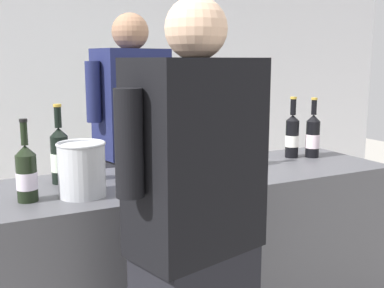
{
  "coord_description": "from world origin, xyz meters",
  "views": [
    {
      "loc": [
        -0.91,
        -1.95,
        1.47
      ],
      "look_at": [
        0.08,
        0.0,
        1.08
      ],
      "focal_mm": 44.05,
      "sensor_mm": 36.0,
      "label": 1
    }
  ],
  "objects_px": {
    "wine_bottle_5": "(313,136)",
    "potted_shrub": "(184,150)",
    "wine_bottle_1": "(124,154)",
    "wine_bottle_0": "(27,173)",
    "person_server": "(133,167)",
    "wine_bottle_4": "(60,155)",
    "ice_bucket": "(82,169)",
    "wine_bottle_3": "(240,145)",
    "wine_bottle_2": "(292,135)",
    "person_guest": "(196,266)",
    "wine_glass": "(191,155)"
  },
  "relations": [
    {
      "from": "wine_bottle_4",
      "to": "ice_bucket",
      "type": "relative_size",
      "value": 1.6
    },
    {
      "from": "wine_bottle_0",
      "to": "person_guest",
      "type": "bearing_deg",
      "value": -53.46
    },
    {
      "from": "wine_bottle_1",
      "to": "ice_bucket",
      "type": "distance_m",
      "value": 0.29
    },
    {
      "from": "wine_bottle_1",
      "to": "person_guest",
      "type": "xyz_separation_m",
      "value": [
        -0.01,
        -0.73,
        -0.24
      ]
    },
    {
      "from": "wine_bottle_1",
      "to": "wine_bottle_5",
      "type": "height_order",
      "value": "wine_bottle_5"
    },
    {
      "from": "wine_bottle_3",
      "to": "wine_glass",
      "type": "relative_size",
      "value": 1.62
    },
    {
      "from": "ice_bucket",
      "to": "wine_glass",
      "type": "bearing_deg",
      "value": 0.07
    },
    {
      "from": "person_guest",
      "to": "wine_bottle_5",
      "type": "bearing_deg",
      "value": 33.34
    },
    {
      "from": "ice_bucket",
      "to": "person_guest",
      "type": "distance_m",
      "value": 0.65
    },
    {
      "from": "wine_bottle_5",
      "to": "wine_glass",
      "type": "xyz_separation_m",
      "value": [
        -0.86,
        -0.18,
        0.0
      ]
    },
    {
      "from": "person_guest",
      "to": "potted_shrub",
      "type": "xyz_separation_m",
      "value": [
        0.91,
        1.96,
        -0.03
      ]
    },
    {
      "from": "wine_bottle_0",
      "to": "potted_shrub",
      "type": "bearing_deg",
      "value": 45.66
    },
    {
      "from": "wine_bottle_0",
      "to": "person_server",
      "type": "xyz_separation_m",
      "value": [
        0.68,
        0.69,
        -0.19
      ]
    },
    {
      "from": "wine_bottle_1",
      "to": "wine_bottle_2",
      "type": "relative_size",
      "value": 0.95
    },
    {
      "from": "wine_bottle_5",
      "to": "person_server",
      "type": "height_order",
      "value": "person_server"
    },
    {
      "from": "wine_bottle_5",
      "to": "person_guest",
      "type": "height_order",
      "value": "person_guest"
    },
    {
      "from": "wine_glass",
      "to": "wine_bottle_2",
      "type": "bearing_deg",
      "value": 16.72
    },
    {
      "from": "wine_glass",
      "to": "person_guest",
      "type": "xyz_separation_m",
      "value": [
        -0.26,
        -0.56,
        -0.25
      ]
    },
    {
      "from": "wine_bottle_4",
      "to": "wine_bottle_5",
      "type": "distance_m",
      "value": 1.38
    },
    {
      "from": "wine_glass",
      "to": "person_guest",
      "type": "height_order",
      "value": "person_guest"
    },
    {
      "from": "wine_bottle_4",
      "to": "wine_glass",
      "type": "distance_m",
      "value": 0.58
    },
    {
      "from": "wine_glass",
      "to": "wine_bottle_0",
      "type": "bearing_deg",
      "value": 177.93
    },
    {
      "from": "wine_bottle_0",
      "to": "wine_bottle_5",
      "type": "height_order",
      "value": "wine_bottle_5"
    },
    {
      "from": "wine_glass",
      "to": "person_guest",
      "type": "distance_m",
      "value": 0.67
    },
    {
      "from": "ice_bucket",
      "to": "person_guest",
      "type": "relative_size",
      "value": 0.13
    },
    {
      "from": "person_guest",
      "to": "wine_bottle_0",
      "type": "bearing_deg",
      "value": 126.54
    },
    {
      "from": "wine_bottle_1",
      "to": "wine_bottle_3",
      "type": "bearing_deg",
      "value": -0.9
    },
    {
      "from": "person_server",
      "to": "wine_bottle_4",
      "type": "bearing_deg",
      "value": -137.28
    },
    {
      "from": "wine_bottle_3",
      "to": "person_guest",
      "type": "relative_size",
      "value": 0.19
    },
    {
      "from": "wine_bottle_4",
      "to": "ice_bucket",
      "type": "bearing_deg",
      "value": -81.47
    },
    {
      "from": "wine_bottle_1",
      "to": "wine_bottle_0",
      "type": "bearing_deg",
      "value": -162.0
    },
    {
      "from": "wine_glass",
      "to": "person_server",
      "type": "xyz_separation_m",
      "value": [
        -0.02,
        0.71,
        -0.2
      ]
    },
    {
      "from": "wine_bottle_0",
      "to": "wine_bottle_4",
      "type": "distance_m",
      "value": 0.28
    },
    {
      "from": "wine_bottle_4",
      "to": "person_server",
      "type": "bearing_deg",
      "value": 42.72
    },
    {
      "from": "wine_bottle_0",
      "to": "person_server",
      "type": "distance_m",
      "value": 0.98
    },
    {
      "from": "ice_bucket",
      "to": "person_server",
      "type": "xyz_separation_m",
      "value": [
        0.47,
        0.71,
        -0.19
      ]
    },
    {
      "from": "wine_bottle_1",
      "to": "potted_shrub",
      "type": "distance_m",
      "value": 1.55
    },
    {
      "from": "wine_bottle_5",
      "to": "potted_shrub",
      "type": "xyz_separation_m",
      "value": [
        -0.21,
        1.22,
        -0.27
      ]
    },
    {
      "from": "wine_bottle_2",
      "to": "ice_bucket",
      "type": "height_order",
      "value": "wine_bottle_2"
    },
    {
      "from": "person_guest",
      "to": "ice_bucket",
      "type": "bearing_deg",
      "value": 111.96
    },
    {
      "from": "wine_bottle_1",
      "to": "potted_shrub",
      "type": "height_order",
      "value": "potted_shrub"
    },
    {
      "from": "wine_glass",
      "to": "person_guest",
      "type": "relative_size",
      "value": 0.12
    },
    {
      "from": "wine_bottle_4",
      "to": "potted_shrub",
      "type": "relative_size",
      "value": 0.28
    },
    {
      "from": "wine_bottle_2",
      "to": "wine_glass",
      "type": "distance_m",
      "value": 0.78
    },
    {
      "from": "wine_bottle_5",
      "to": "potted_shrub",
      "type": "relative_size",
      "value": 0.26
    },
    {
      "from": "wine_bottle_0",
      "to": "wine_bottle_5",
      "type": "xyz_separation_m",
      "value": [
        1.55,
        0.15,
        0.01
      ]
    },
    {
      "from": "wine_bottle_0",
      "to": "wine_bottle_2",
      "type": "relative_size",
      "value": 0.95
    },
    {
      "from": "wine_bottle_2",
      "to": "wine_glass",
      "type": "relative_size",
      "value": 1.77
    },
    {
      "from": "person_server",
      "to": "wine_bottle_1",
      "type": "bearing_deg",
      "value": -113.47
    },
    {
      "from": "ice_bucket",
      "to": "potted_shrub",
      "type": "bearing_deg",
      "value": 50.95
    }
  ]
}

